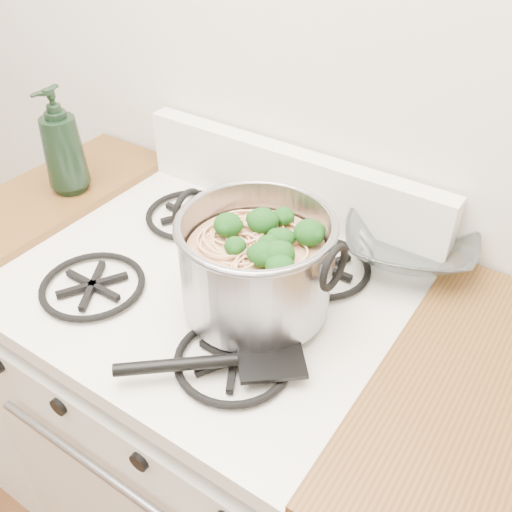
% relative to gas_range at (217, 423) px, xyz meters
% --- Properties ---
extents(gas_range, '(0.76, 0.66, 0.92)m').
position_rel_gas_range_xyz_m(gas_range, '(0.00, 0.00, 0.00)').
color(gas_range, white).
rests_on(gas_range, ground).
extents(counter_left, '(0.25, 0.65, 0.92)m').
position_rel_gas_range_xyz_m(counter_left, '(-0.51, 0.00, 0.02)').
color(counter_left, silver).
rests_on(counter_left, ground).
extents(stock_pot, '(0.31, 0.28, 0.19)m').
position_rel_gas_range_xyz_m(stock_pot, '(0.13, -0.02, 0.57)').
color(stock_pot, gray).
rests_on(stock_pot, gas_range).
extents(spatula, '(0.42, 0.42, 0.02)m').
position_rel_gas_range_xyz_m(spatula, '(0.23, -0.12, 0.50)').
color(spatula, black).
rests_on(spatula, gas_range).
extents(glass_bowl, '(0.14, 0.14, 0.03)m').
position_rel_gas_range_xyz_m(glass_bowl, '(0.30, 0.28, 0.50)').
color(glass_bowl, white).
rests_on(glass_bowl, gas_range).
extents(bottle, '(0.10, 0.10, 0.25)m').
position_rel_gas_range_xyz_m(bottle, '(-0.47, 0.07, 0.61)').
color(bottle, black).
rests_on(bottle, counter_left).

